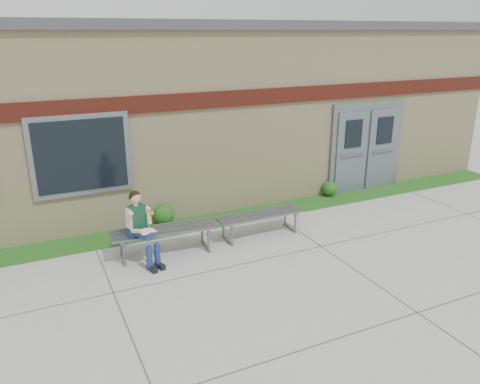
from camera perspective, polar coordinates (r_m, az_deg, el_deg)
ground at (r=8.44m, az=6.16°, el=-9.22°), size 80.00×80.00×0.00m
grass_strip at (r=10.52m, az=-1.17°, el=-3.12°), size 16.00×0.80×0.02m
school_building at (r=13.04m, az=-7.44°, el=10.64°), size 16.20×6.22×4.20m
bench_left at (r=8.85m, az=-9.17°, el=-5.13°), size 2.00×0.70×0.51m
bench_right at (r=9.54m, az=2.44°, el=-3.25°), size 1.82×0.52×0.47m
girl at (r=8.44m, az=-11.95°, el=-4.05°), size 0.55×0.79×1.35m
shrub_mid at (r=10.19m, az=-9.26°, el=-2.71°), size 0.45×0.45×0.45m
shrub_east at (r=12.01m, az=10.87°, el=0.43°), size 0.38×0.38×0.38m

